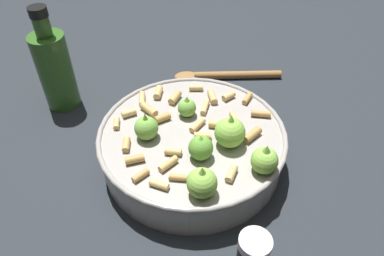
{
  "coord_description": "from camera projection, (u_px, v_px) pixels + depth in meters",
  "views": [
    {
      "loc": [
        0.21,
        0.35,
        0.44
      ],
      "look_at": [
        0.0,
        0.0,
        0.07
      ],
      "focal_mm": 33.92,
      "sensor_mm": 36.0,
      "label": 1
    }
  ],
  "objects": [
    {
      "name": "ground_plane",
      "position": [
        192.0,
        159.0,
        0.6
      ],
      "size": [
        2.4,
        2.4,
        0.0
      ],
      "primitive_type": "plane",
      "color": "#23282D"
    },
    {
      "name": "cooking_pan",
      "position": [
        193.0,
        144.0,
        0.57
      ],
      "size": [
        0.29,
        0.29,
        0.12
      ],
      "color": "#9E9993",
      "rests_on": "ground"
    },
    {
      "name": "olive_oil_bottle",
      "position": [
        55.0,
        68.0,
        0.66
      ],
      "size": [
        0.06,
        0.06,
        0.2
      ],
      "color": "#336023",
      "rests_on": "ground"
    },
    {
      "name": "wooden_spoon",
      "position": [
        221.0,
        75.0,
        0.77
      ],
      "size": [
        0.21,
        0.13,
        0.02
      ],
      "color": "olive",
      "rests_on": "ground"
    }
  ]
}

